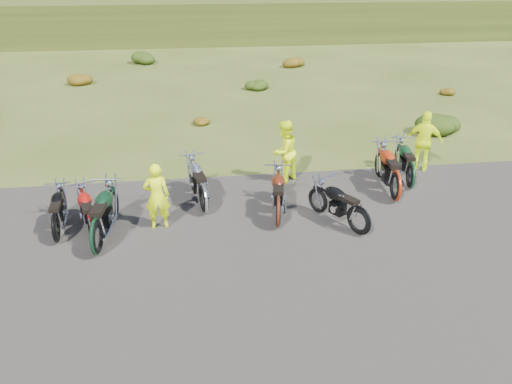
{
  "coord_description": "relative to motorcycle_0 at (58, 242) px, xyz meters",
  "views": [
    {
      "loc": [
        -0.74,
        -9.46,
        5.85
      ],
      "look_at": [
        0.69,
        1.09,
        0.84
      ],
      "focal_mm": 35.0,
      "sensor_mm": 36.0,
      "label": 1
    }
  ],
  "objects": [
    {
      "name": "ground",
      "position": [
        3.88,
        -0.81,
        0.0
      ],
      "size": [
        300.0,
        300.0,
        0.0
      ],
      "primitive_type": "plane",
      "color": "#374115",
      "rests_on": "ground"
    },
    {
      "name": "gravel_pad",
      "position": [
        3.88,
        -2.81,
        0.0
      ],
      "size": [
        20.0,
        12.0,
        0.04
      ],
      "primitive_type": "cube",
      "color": "black",
      "rests_on": "ground"
    },
    {
      "name": "hill_slope",
      "position": [
        3.88,
        49.19,
        0.0
      ],
      "size": [
        300.0,
        45.97,
        9.37
      ],
      "primitive_type": null,
      "rotation": [
        0.14,
        0.0,
        0.0
      ],
      "color": "#2E3C14",
      "rests_on": "ground"
    },
    {
      "name": "shrub_2",
      "position": [
        -2.32,
        15.79,
        0.38
      ],
      "size": [
        1.3,
        1.3,
        0.77
      ],
      "primitive_type": "ellipsoid",
      "color": "#663C0C",
      "rests_on": "ground"
    },
    {
      "name": "shrub_3",
      "position": [
        0.58,
        21.09,
        0.46
      ],
      "size": [
        1.56,
        1.56,
        0.92
      ],
      "primitive_type": "ellipsoid",
      "color": "#1E380E",
      "rests_on": "ground"
    },
    {
      "name": "shrub_4",
      "position": [
        3.48,
        8.39,
        0.23
      ],
      "size": [
        0.77,
        0.77,
        0.45
      ],
      "primitive_type": "ellipsoid",
      "color": "#663C0C",
      "rests_on": "ground"
    },
    {
      "name": "shrub_5",
      "position": [
        6.38,
        13.69,
        0.31
      ],
      "size": [
        1.03,
        1.03,
        0.61
      ],
      "primitive_type": "ellipsoid",
      "color": "#1E380E",
      "rests_on": "ground"
    },
    {
      "name": "shrub_6",
      "position": [
        9.28,
        18.99,
        0.38
      ],
      "size": [
        1.3,
        1.3,
        0.77
      ],
      "primitive_type": "ellipsoid",
      "color": "#663C0C",
      "rests_on": "ground"
    },
    {
      "name": "shrub_7",
      "position": [
        12.18,
        6.29,
        0.46
      ],
      "size": [
        1.56,
        1.56,
        0.92
      ],
      "primitive_type": "ellipsoid",
      "color": "#1E380E",
      "rests_on": "ground"
    },
    {
      "name": "shrub_8",
      "position": [
        15.08,
        11.59,
        0.23
      ],
      "size": [
        0.77,
        0.77,
        0.45
      ],
      "primitive_type": "ellipsoid",
      "color": "#663C0C",
      "rests_on": "ground"
    },
    {
      "name": "motorcycle_0",
      "position": [
        0.0,
        0.0,
        0.0
      ],
      "size": [
        0.79,
        1.96,
        1.0
      ],
      "primitive_type": null,
      "rotation": [
        0.0,
        0.0,
        1.65
      ],
      "color": "black",
      "rests_on": "ground"
    },
    {
      "name": "motorcycle_1",
      "position": [
        0.81,
        -0.2,
        0.0
      ],
      "size": [
        1.2,
        2.11,
        1.05
      ],
      "primitive_type": null,
      "rotation": [
        0.0,
        0.0,
        1.85
      ],
      "color": "#9F0F0B",
      "rests_on": "ground"
    },
    {
      "name": "motorcycle_2",
      "position": [
        0.99,
        -0.64,
        0.0
      ],
      "size": [
        1.02,
        2.39,
        1.22
      ],
      "primitive_type": null,
      "rotation": [
        0.0,
        0.0,
        1.47
      ],
      "color": "black",
      "rests_on": "ground"
    },
    {
      "name": "motorcycle_3",
      "position": [
        3.35,
        0.97,
        0.0
      ],
      "size": [
        1.11,
        2.31,
        1.16
      ],
      "primitive_type": null,
      "rotation": [
        0.0,
        0.0,
        1.75
      ],
      "color": "#B3B2B7",
      "rests_on": "ground"
    },
    {
      "name": "motorcycle_4",
      "position": [
        5.07,
        0.03,
        0.0
      ],
      "size": [
        1.07,
        2.24,
        1.12
      ],
      "primitive_type": null,
      "rotation": [
        0.0,
        0.0,
        1.4
      ],
      "color": "#521B0D",
      "rests_on": "ground"
    },
    {
      "name": "motorcycle_5",
      "position": [
        6.84,
        -0.6,
        0.0
      ],
      "size": [
        1.59,
        2.09,
        1.06
      ],
      "primitive_type": null,
      "rotation": [
        0.0,
        0.0,
        2.09
      ],
      "color": "black",
      "rests_on": "ground"
    },
    {
      "name": "motorcycle_6",
      "position": [
        8.37,
        1.01,
        0.0
      ],
      "size": [
        1.0,
        2.41,
        1.23
      ],
      "primitive_type": null,
      "rotation": [
        0.0,
        0.0,
        1.48
      ],
      "color": "#9F260B",
      "rests_on": "ground"
    },
    {
      "name": "motorcycle_7",
      "position": [
        9.08,
        1.7,
        0.0
      ],
      "size": [
        1.03,
        2.2,
        1.11
      ],
      "primitive_type": null,
      "rotation": [
        0.0,
        0.0,
        1.41
      ],
      "color": "black",
      "rests_on": "ground"
    },
    {
      "name": "person_middle",
      "position": [
        2.26,
        0.35,
        0.81
      ],
      "size": [
        0.62,
        0.43,
        1.62
      ],
      "primitive_type": "imported",
      "rotation": [
        0.0,
        0.0,
        3.22
      ],
      "color": "#DFF80D",
      "rests_on": "ground"
    },
    {
      "name": "person_right_a",
      "position": [
        5.69,
        2.64,
        0.89
      ],
      "size": [
        1.1,
        1.07,
        1.79
      ],
      "primitive_type": "imported",
      "rotation": [
        0.0,
        0.0,
        3.82
      ],
      "color": "#DFF80D",
      "rests_on": "ground"
    },
    {
      "name": "person_right_b",
      "position": [
        9.95,
        2.89,
        0.91
      ],
      "size": [
        1.15,
        0.89,
        1.81
      ],
      "primitive_type": "imported",
      "rotation": [
        0.0,
        0.0,
        2.65
      ],
      "color": "#DFF80D",
      "rests_on": "ground"
    }
  ]
}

